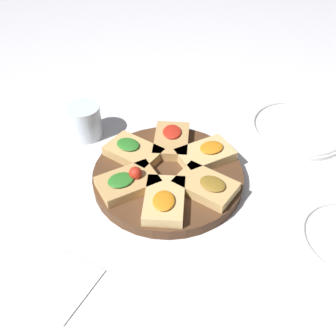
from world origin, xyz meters
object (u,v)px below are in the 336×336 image
at_px(water_glass, 85,121).
at_px(napkin_stack, 63,284).
at_px(plate_left, 298,128).
at_px(serving_board, 168,176).

xyz_separation_m(water_glass, napkin_stack, (0.41, 0.10, -0.04)).
xyz_separation_m(plate_left, napkin_stack, (0.53, -0.42, -0.00)).
height_order(serving_board, plate_left, serving_board).
xyz_separation_m(serving_board, plate_left, (-0.24, 0.29, -0.00)).
bearing_deg(plate_left, water_glass, -77.21).
relative_size(serving_board, water_glass, 3.93).
xyz_separation_m(serving_board, water_glass, (-0.12, -0.23, 0.03)).
distance_m(serving_board, napkin_stack, 0.32).
height_order(plate_left, napkin_stack, plate_left).
height_order(water_glass, napkin_stack, water_glass).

